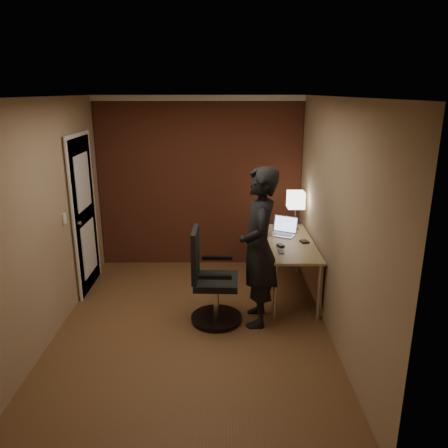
{
  "coord_description": "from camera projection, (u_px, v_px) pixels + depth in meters",
  "views": [
    {
      "loc": [
        0.32,
        -4.37,
        2.55
      ],
      "look_at": [
        0.35,
        0.55,
        1.05
      ],
      "focal_mm": 35.0,
      "sensor_mm": 36.0,
      "label": 1
    }
  ],
  "objects": [
    {
      "name": "mouse",
      "position": [
        280.0,
        246.0,
        5.32
      ],
      "size": [
        0.09,
        0.12,
        0.03
      ],
      "primitive_type": "cube",
      "rotation": [
        0.0,
        0.0,
        0.4
      ],
      "color": "black",
      "rests_on": "desk"
    },
    {
      "name": "laptop",
      "position": [
        284.0,
        229.0,
        5.78
      ],
      "size": [
        0.41,
        0.38,
        0.23
      ],
      "color": "silver",
      "rests_on": "desk"
    },
    {
      "name": "phone",
      "position": [
        281.0,
        252.0,
        5.13
      ],
      "size": [
        0.06,
        0.12,
        0.01
      ],
      "primitive_type": "cube",
      "rotation": [
        0.0,
        0.0,
        0.01
      ],
      "color": "black",
      "rests_on": "desk"
    },
    {
      "name": "office_chair",
      "position": [
        210.0,
        283.0,
        4.93
      ],
      "size": [
        0.59,
        0.61,
        1.08
      ],
      "color": "black",
      "rests_on": "ground"
    },
    {
      "name": "room",
      "position": [
        178.0,
        181.0,
        6.0
      ],
      "size": [
        4.0,
        4.0,
        4.0
      ],
      "color": "brown",
      "rests_on": "ground"
    },
    {
      "name": "desk",
      "position": [
        295.0,
        251.0,
        5.56
      ],
      "size": [
        0.6,
        1.5,
        0.73
      ],
      "color": "tan",
      "rests_on": "ground"
    },
    {
      "name": "wallet",
      "position": [
        304.0,
        242.0,
        5.48
      ],
      "size": [
        0.12,
        0.13,
        0.02
      ],
      "primitive_type": "cube",
      "rotation": [
        0.0,
        0.0,
        0.3
      ],
      "color": "black",
      "rests_on": "desk"
    },
    {
      "name": "desk_lamp",
      "position": [
        296.0,
        200.0,
        5.86
      ],
      "size": [
        0.22,
        0.22,
        0.54
      ],
      "color": "silver",
      "rests_on": "desk"
    },
    {
      "name": "person",
      "position": [
        259.0,
        248.0,
        4.8
      ],
      "size": [
        0.46,
        0.67,
        1.8
      ],
      "primitive_type": "imported",
      "rotation": [
        0.0,
        0.0,
        -1.61
      ],
      "color": "black",
      "rests_on": "ground"
    }
  ]
}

